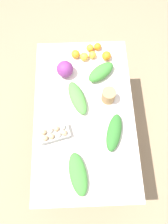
% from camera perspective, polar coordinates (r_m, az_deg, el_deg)
% --- Properties ---
extents(ground_plane, '(8.00, 8.00, 0.00)m').
position_cam_1_polar(ground_plane, '(2.53, 0.00, -6.28)').
color(ground_plane, '#937A5B').
extents(dining_table, '(1.44, 0.83, 0.75)m').
position_cam_1_polar(dining_table, '(1.91, 0.00, -1.28)').
color(dining_table, silver).
rests_on(dining_table, ground_plane).
extents(cabbage_purple, '(0.15, 0.15, 0.15)m').
position_cam_1_polar(cabbage_purple, '(1.93, -4.99, 11.09)').
color(cabbage_purple, '#7A2D75').
rests_on(cabbage_purple, dining_table).
extents(egg_carton, '(0.17, 0.26, 0.09)m').
position_cam_1_polar(egg_carton, '(1.73, -7.72, -5.61)').
color(egg_carton, '#A8A8A3').
rests_on(egg_carton, dining_table).
extents(paper_bag, '(0.11, 0.11, 0.13)m').
position_cam_1_polar(paper_bag, '(1.82, 6.40, 4.26)').
color(paper_bag, '#A87F51').
rests_on(paper_bag, dining_table).
extents(greens_bunch_scallion, '(0.33, 0.19, 0.08)m').
position_cam_1_polar(greens_bunch_scallion, '(1.74, 7.86, -5.28)').
color(greens_bunch_scallion, '#2D6B28').
rests_on(greens_bunch_scallion, dining_table).
extents(greens_bunch_dandelion, '(0.26, 0.28, 0.09)m').
position_cam_1_polar(greens_bunch_dandelion, '(1.94, 4.47, 10.38)').
color(greens_bunch_dandelion, '#3D8433').
rests_on(greens_bunch_dandelion, dining_table).
extents(greens_bunch_chard, '(0.34, 0.18, 0.07)m').
position_cam_1_polar(greens_bunch_chard, '(1.67, -1.55, -15.86)').
color(greens_bunch_chard, '#3D8433').
rests_on(greens_bunch_chard, dining_table).
extents(greens_bunch_beet_tops, '(0.34, 0.21, 0.08)m').
position_cam_1_polar(greens_bunch_beet_tops, '(1.82, -1.74, 3.71)').
color(greens_bunch_beet_tops, '#4C933D').
rests_on(greens_bunch_beet_tops, dining_table).
extents(orange_0, '(0.07, 0.07, 0.07)m').
position_cam_1_polar(orange_0, '(2.09, 1.57, 16.39)').
color(orange_0, orange).
rests_on(orange_0, dining_table).
extents(orange_1, '(0.07, 0.07, 0.07)m').
position_cam_1_polar(orange_1, '(2.05, 2.21, 14.67)').
color(orange_1, '#F9A833').
rests_on(orange_1, dining_table).
extents(orange_2, '(0.07, 0.07, 0.07)m').
position_cam_1_polar(orange_2, '(2.03, 0.03, 14.26)').
color(orange_2, '#F9A833').
rests_on(orange_2, dining_table).
extents(orange_3, '(0.07, 0.07, 0.07)m').
position_cam_1_polar(orange_3, '(2.11, 3.58, 16.69)').
color(orange_3, orange).
rests_on(orange_3, dining_table).
extents(orange_4, '(0.08, 0.08, 0.08)m').
position_cam_1_polar(orange_4, '(2.04, 5.89, 14.39)').
color(orange_4, orange).
rests_on(orange_4, dining_table).
extents(orange_5, '(0.08, 0.08, 0.08)m').
position_cam_1_polar(orange_5, '(2.05, -2.25, 14.89)').
color(orange_5, orange).
rests_on(orange_5, dining_table).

